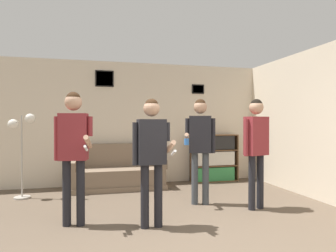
{
  "coord_description": "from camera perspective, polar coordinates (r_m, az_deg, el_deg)",
  "views": [
    {
      "loc": [
        -1.05,
        -2.74,
        1.37
      ],
      "look_at": [
        0.12,
        1.96,
        1.31
      ],
      "focal_mm": 32.0,
      "sensor_mm": 36.0,
      "label": 1
    }
  ],
  "objects": [
    {
      "name": "wall_back",
      "position": [
        6.77,
        -5.07,
        0.57
      ],
      "size": [
        7.9,
        0.08,
        2.7
      ],
      "color": "beige",
      "rests_on": "ground_plane"
    },
    {
      "name": "wall_right",
      "position": [
        6.06,
        25.22,
        0.46
      ],
      "size": [
        0.06,
        6.32,
        2.7
      ],
      "color": "beige",
      "rests_on": "ground_plane"
    },
    {
      "name": "couch",
      "position": [
        6.38,
        -9.49,
        -8.98
      ],
      "size": [
        1.91,
        0.8,
        0.91
      ],
      "color": "#7A6651",
      "rests_on": "ground_plane"
    },
    {
      "name": "bookshelf",
      "position": [
        7.06,
        8.78,
        -6.04
      ],
      "size": [
        1.1,
        0.3,
        1.09
      ],
      "color": "brown",
      "rests_on": "ground_plane"
    },
    {
      "name": "floor_lamp",
      "position": [
        5.98,
        -26.09,
        -1.71
      ],
      "size": [
        0.46,
        0.28,
        1.53
      ],
      "color": "#ADA89E",
      "rests_on": "ground_plane"
    },
    {
      "name": "person_player_foreground_left",
      "position": [
        4.14,
        -17.57,
        -3.04
      ],
      "size": [
        0.49,
        0.52,
        1.77
      ],
      "color": "black",
      "rests_on": "ground_plane"
    },
    {
      "name": "person_player_foreground_center",
      "position": [
        3.9,
        -3.15,
        -4.26
      ],
      "size": [
        0.51,
        0.44,
        1.68
      ],
      "color": "black",
      "rests_on": "ground_plane"
    },
    {
      "name": "person_watcher_holding_cup",
      "position": [
        5.01,
        6.15,
        -2.48
      ],
      "size": [
        0.58,
        0.39,
        1.76
      ],
      "color": "#3D4247",
      "rests_on": "ground_plane"
    },
    {
      "name": "person_spectator_near_bookshelf",
      "position": [
        4.92,
        16.45,
        -2.77
      ],
      "size": [
        0.48,
        0.29,
        1.74
      ],
      "color": "black",
      "rests_on": "ground_plane"
    },
    {
      "name": "bottle_on_floor",
      "position": [
        5.66,
        -16.21,
        -12.21
      ],
      "size": [
        0.06,
        0.06,
        0.27
      ],
      "color": "#3D6638",
      "rests_on": "ground_plane"
    }
  ]
}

